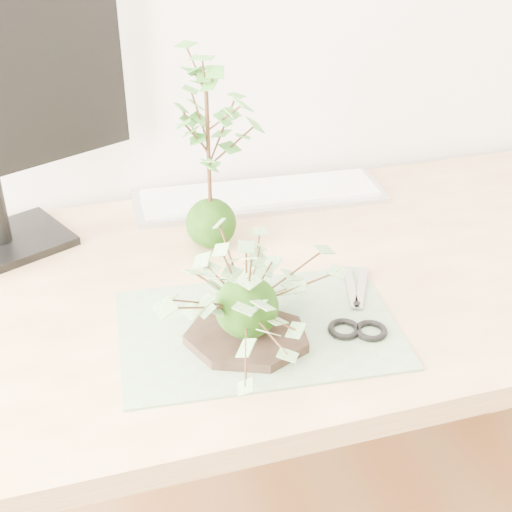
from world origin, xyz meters
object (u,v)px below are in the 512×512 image
object	(u,v)px
ivy_kokedama	(246,282)
keyboard	(260,196)
maple_kokedama	(207,105)
desk	(276,318)

from	to	relation	value
ivy_kokedama	keyboard	world-z (taller)	ivy_kokedama
ivy_kokedama	maple_kokedama	world-z (taller)	maple_kokedama
desk	keyboard	world-z (taller)	keyboard
keyboard	desk	bearing A→B (deg)	-97.27
maple_kokedama	keyboard	xyz separation A→B (m)	(0.13, 0.15, -0.25)
maple_kokedama	desk	bearing A→B (deg)	-58.11
desk	maple_kokedama	world-z (taller)	maple_kokedama
desk	keyboard	size ratio (longest dim) A/B	3.16
keyboard	maple_kokedama	bearing A→B (deg)	-128.18
desk	ivy_kokedama	distance (m)	0.27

